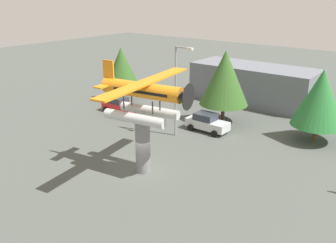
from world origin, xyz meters
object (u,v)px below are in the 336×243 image
streetlight_primary (177,86)px  car_mid_silver (207,122)px  tree_center_back (320,98)px  tree_east (225,78)px  floatplane_monument (143,97)px  car_near_red (119,105)px  display_pedestal (143,146)px  storefront_building (253,84)px  tree_west (121,65)px

streetlight_primary → car_mid_silver: bearing=61.8°
tree_center_back → tree_east: bearing=-174.0°
floatplane_monument → car_mid_silver: floatplane_monument is taller
streetlight_primary → tree_east: streetlight_primary is taller
car_near_red → tree_center_back: size_ratio=0.63×
car_mid_silver → streetlight_primary: size_ratio=0.50×
car_near_red → display_pedestal: bearing=-37.3°
display_pedestal → streetlight_primary: 8.09m
storefront_building → tree_east: bearing=-83.8°
car_mid_silver → tree_center_back: tree_center_back is taller
car_mid_silver → tree_west: size_ratio=0.64×
streetlight_primary → storefront_building: streetlight_primary is taller
car_near_red → storefront_building: 16.50m
car_mid_silver → tree_east: bearing=89.8°
car_near_red → tree_west: bearing=130.7°
car_mid_silver → tree_east: size_ratio=0.56×
car_near_red → streetlight_primary: 10.20m
car_near_red → streetlight_primary: (9.27, -1.56, 3.97)m
floatplane_monument → tree_east: 13.14m
tree_center_back → car_near_red: bearing=-165.3°
car_near_red → tree_east: tree_east is taller
car_near_red → car_mid_silver: same height
streetlight_primary → tree_center_back: streetlight_primary is taller
car_near_red → storefront_building: storefront_building is taller
storefront_building → tree_west: tree_west is taller
floatplane_monument → streetlight_primary: (-2.43, 7.23, -1.03)m
car_near_red → storefront_building: (9.81, 13.19, 1.34)m
floatplane_monument → tree_center_back: bearing=50.5°
streetlight_primary → car_near_red: bearing=170.5°
floatplane_monument → tree_west: size_ratio=1.59×
car_mid_silver → tree_east: 4.89m
streetlight_primary → tree_west: (-12.37, 5.17, -0.37)m
floatplane_monument → streetlight_primary: size_ratio=1.24×
car_near_red → storefront_building: size_ratio=0.28×
display_pedestal → floatplane_monument: bearing=9.4°
floatplane_monument → car_near_red: size_ratio=2.49×
tree_west → tree_center_back: 22.99m
floatplane_monument → tree_east: (-0.91, 13.06, -1.13)m
streetlight_primary → display_pedestal: bearing=-72.4°
car_near_red → streetlight_primary: streetlight_primary is taller
display_pedestal → car_near_red: size_ratio=1.00×
car_mid_silver → tree_east: tree_east is taller
display_pedestal → storefront_building: bearing=94.6°
floatplane_monument → tree_center_back: size_ratio=1.57×
car_mid_silver → tree_center_back: bearing=23.6°
display_pedestal → tree_west: size_ratio=0.64×
display_pedestal → floatplane_monument: size_ratio=0.40×
tree_east → car_near_red: bearing=-158.4°
display_pedestal → tree_east: size_ratio=0.56×
streetlight_primary → tree_center_back: (10.56, 6.77, -0.77)m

